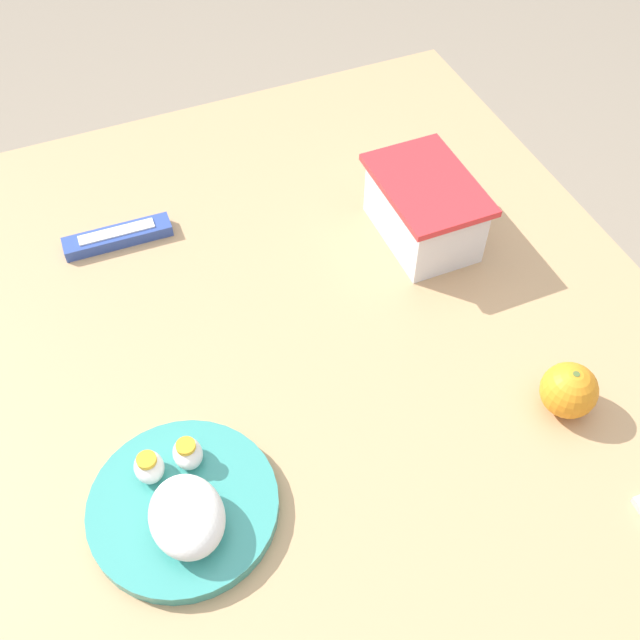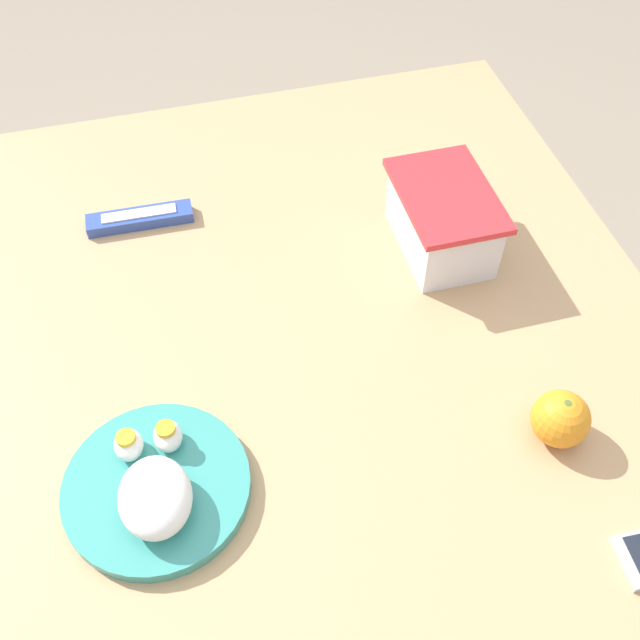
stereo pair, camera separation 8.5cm
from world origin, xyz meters
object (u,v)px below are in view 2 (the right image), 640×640
at_px(candy_bar, 140,218).
at_px(food_container, 442,223).
at_px(rice_plate, 156,487).
at_px(orange_fruit, 560,419).

bearing_deg(candy_bar, food_container, 69.02).
relative_size(rice_plate, candy_bar, 1.34).
xyz_separation_m(rice_plate, candy_bar, (-0.46, 0.03, -0.01)).
bearing_deg(food_container, rice_plate, -56.74).
height_order(orange_fruit, candy_bar, orange_fruit).
bearing_deg(food_container, orange_fruit, 3.67).
relative_size(food_container, rice_plate, 0.86).
height_order(food_container, orange_fruit, food_container).
distance_m(orange_fruit, rice_plate, 0.48).
distance_m(food_container, orange_fruit, 0.34).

